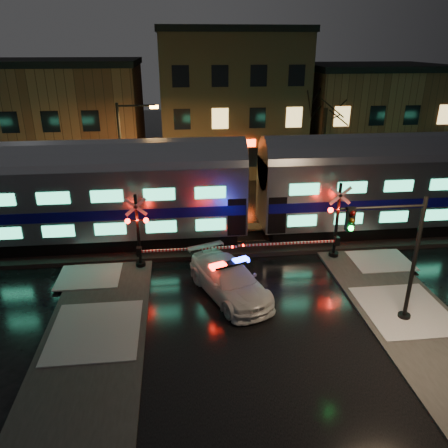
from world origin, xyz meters
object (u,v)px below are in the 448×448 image
(crossing_signal_right, at_px, (330,229))
(crossing_signal_left, at_px, (146,239))
(police_car, at_px, (229,280))
(traffic_light, at_px, (395,259))
(streetlight, at_px, (126,156))

(crossing_signal_right, relative_size, crossing_signal_left, 1.06)
(police_car, bearing_deg, traffic_light, -45.76)
(police_car, bearing_deg, streetlight, 97.20)
(crossing_signal_right, height_order, crossing_signal_left, crossing_signal_right)
(crossing_signal_left, bearing_deg, streetlight, 101.69)
(police_car, bearing_deg, crossing_signal_left, 120.80)
(crossing_signal_right, distance_m, streetlight, 13.09)
(crossing_signal_left, height_order, streetlight, streetlight)
(crossing_signal_left, relative_size, streetlight, 0.75)
(police_car, height_order, crossing_signal_left, crossing_signal_left)
(police_car, height_order, streetlight, streetlight)
(police_car, height_order, crossing_signal_right, crossing_signal_right)
(traffic_light, bearing_deg, crossing_signal_right, 96.62)
(crossing_signal_right, xyz_separation_m, streetlight, (-10.95, 6.69, 2.58))
(streetlight, bearing_deg, crossing_signal_right, -31.42)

